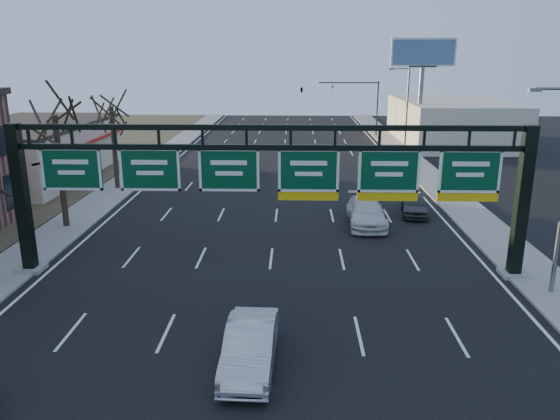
{
  "coord_description": "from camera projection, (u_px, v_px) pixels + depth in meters",
  "views": [
    {
      "loc": [
        1.19,
        -16.59,
        10.19
      ],
      "look_at": [
        0.52,
        7.97,
        3.2
      ],
      "focal_mm": 35.0,
      "sensor_mm": 36.0,
      "label": 1
    }
  ],
  "objects": [
    {
      "name": "ground",
      "position": [
        259.0,
        362.0,
        18.77
      ],
      "size": [
        160.0,
        160.0,
        0.0
      ],
      "primitive_type": "plane",
      "color": "black",
      "rests_on": "ground"
    },
    {
      "name": "sidewalk_left",
      "position": [
        96.0,
        205.0,
        38.32
      ],
      "size": [
        3.0,
        120.0,
        0.12
      ],
      "primitive_type": "cube",
      "color": "gray",
      "rests_on": "ground"
    },
    {
      "name": "sidewalk_right",
      "position": [
        462.0,
        207.0,
        37.64
      ],
      "size": [
        3.0,
        120.0,
        0.12
      ],
      "primitive_type": "cube",
      "color": "gray",
      "rests_on": "ground"
    },
    {
      "name": "lane_markings",
      "position": [
        277.0,
        207.0,
        37.99
      ],
      "size": [
        21.6,
        120.0,
        0.01
      ],
      "primitive_type": "cube",
      "color": "white",
      "rests_on": "ground"
    },
    {
      "name": "sign_gantry",
      "position": [
        272.0,
        180.0,
        25.19
      ],
      "size": [
        24.6,
        1.2,
        7.2
      ],
      "color": "black",
      "rests_on": "ground"
    },
    {
      "name": "cream_strip",
      "position": [
        30.0,
        150.0,
        46.57
      ],
      "size": [
        10.9,
        18.4,
        4.7
      ],
      "color": "beige",
      "rests_on": "ground"
    },
    {
      "name": "building_right_distant",
      "position": [
        451.0,
        121.0,
        65.63
      ],
      "size": [
        12.0,
        20.0,
        5.0
      ],
      "primitive_type": "cube",
      "color": "beige",
      "rests_on": "ground"
    },
    {
      "name": "tree_mid",
      "position": [
        52.0,
        97.0,
        31.38
      ],
      "size": [
        3.6,
        3.6,
        9.24
      ],
      "color": "black",
      "rests_on": "sidewalk_left"
    },
    {
      "name": "tree_far",
      "position": [
        110.0,
        92.0,
        41.09
      ],
      "size": [
        3.6,
        3.6,
        8.86
      ],
      "color": "black",
      "rests_on": "sidewalk_left"
    },
    {
      "name": "streetlight_far",
      "position": [
        406.0,
        107.0,
        55.51
      ],
      "size": [
        2.15,
        0.22,
        9.0
      ],
      "color": "slate",
      "rests_on": "sidewalk_right"
    },
    {
      "name": "billboard_right",
      "position": [
        423.0,
        66.0,
        59.14
      ],
      "size": [
        7.0,
        0.5,
        12.0
      ],
      "color": "slate",
      "rests_on": "ground"
    },
    {
      "name": "traffic_signal_mast",
      "position": [
        330.0,
        93.0,
        69.99
      ],
      "size": [
        10.16,
        0.54,
        7.0
      ],
      "color": "black",
      "rests_on": "ground"
    },
    {
      "name": "car_silver_sedan",
      "position": [
        250.0,
        346.0,
        18.31
      ],
      "size": [
        1.77,
        4.72,
        1.54
      ],
      "primitive_type": "imported",
      "rotation": [
        0.0,
        0.0,
        -0.03
      ],
      "color": "#B4B4B9",
      "rests_on": "ground"
    },
    {
      "name": "car_white_wagon",
      "position": [
        366.0,
        212.0,
        33.85
      ],
      "size": [
        2.34,
        5.52,
        1.59
      ],
      "primitive_type": "imported",
      "rotation": [
        0.0,
        0.0,
        -0.02
      ],
      "color": "silver",
      "rests_on": "ground"
    },
    {
      "name": "car_grey_far",
      "position": [
        415.0,
        204.0,
        36.02
      ],
      "size": [
        2.2,
        4.25,
        1.38
      ],
      "primitive_type": "imported",
      "rotation": [
        0.0,
        0.0,
        -0.14
      ],
      "color": "#393B3E",
      "rests_on": "ground"
    },
    {
      "name": "car_silver_distant",
      "position": [
        242.0,
        166.0,
        48.33
      ],
      "size": [
        1.61,
        4.5,
        1.48
      ],
      "primitive_type": "imported",
      "rotation": [
        0.0,
        0.0,
        0.01
      ],
      "color": "#B4B3B8",
      "rests_on": "ground"
    }
  ]
}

